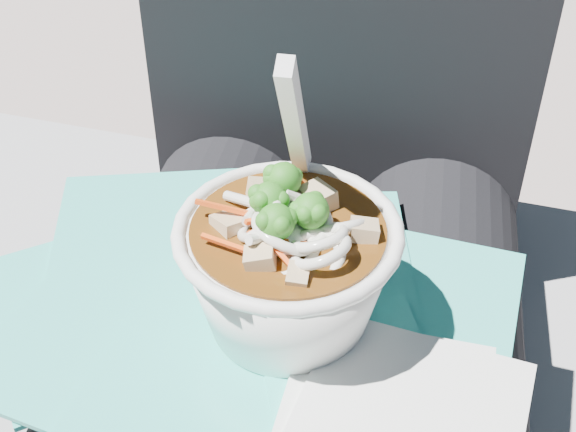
% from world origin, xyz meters
% --- Properties ---
extents(lap, '(0.35, 0.48, 0.15)m').
position_xyz_m(lap, '(0.00, 0.00, 0.52)').
color(lap, black).
rests_on(lap, stone_ledge).
extents(person_body, '(0.34, 0.94, 0.99)m').
position_xyz_m(person_body, '(-0.00, 0.09, 0.55)').
color(person_body, black).
rests_on(person_body, ground).
extents(plastic_bag, '(0.41, 0.38, 0.01)m').
position_xyz_m(plastic_bag, '(-0.04, 0.00, 0.60)').
color(plastic_bag, teal).
rests_on(plastic_bag, lap).
extents(napkins, '(0.16, 0.15, 0.01)m').
position_xyz_m(napkins, '(0.08, -0.07, 0.61)').
color(napkins, silver).
rests_on(napkins, plastic_bag).
extents(udon_bowl, '(0.16, 0.16, 0.19)m').
position_xyz_m(udon_bowl, '(-0.00, -0.00, 0.66)').
color(udon_bowl, white).
rests_on(udon_bowl, plastic_bag).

